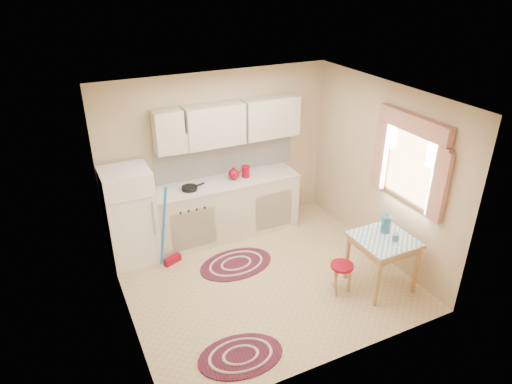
# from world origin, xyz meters

# --- Properties ---
(room_shell) EXTENTS (3.64, 3.60, 2.52)m
(room_shell) POSITION_xyz_m (0.16, 0.24, 1.60)
(room_shell) COLOR tan
(room_shell) RESTS_ON ground
(fridge) EXTENTS (0.65, 0.60, 1.40)m
(fridge) POSITION_xyz_m (-1.47, 1.25, 0.70)
(fridge) COLOR white
(fridge) RESTS_ON ground
(broom) EXTENTS (0.30, 0.22, 1.20)m
(broom) POSITION_xyz_m (-1.03, 0.90, 0.60)
(broom) COLOR #1D6DBA
(broom) RESTS_ON ground
(base_cabinets) EXTENTS (2.25, 0.60, 0.88)m
(base_cabinets) POSITION_xyz_m (-0.02, 1.30, 0.44)
(base_cabinets) COLOR beige
(base_cabinets) RESTS_ON ground
(countertop) EXTENTS (2.27, 0.62, 0.04)m
(countertop) POSITION_xyz_m (-0.02, 1.30, 0.90)
(countertop) COLOR beige
(countertop) RESTS_ON base_cabinets
(frying_pan) EXTENTS (0.28, 0.28, 0.05)m
(frying_pan) POSITION_xyz_m (-0.59, 1.25, 0.94)
(frying_pan) COLOR black
(frying_pan) RESTS_ON countertop
(red_kettle) EXTENTS (0.20, 0.19, 0.18)m
(red_kettle) POSITION_xyz_m (0.12, 1.30, 1.01)
(red_kettle) COLOR maroon
(red_kettle) RESTS_ON countertop
(red_canister) EXTENTS (0.14, 0.14, 0.16)m
(red_canister) POSITION_xyz_m (0.32, 1.30, 1.00)
(red_canister) COLOR maroon
(red_canister) RESTS_ON countertop
(table) EXTENTS (0.72, 0.72, 0.72)m
(table) POSITION_xyz_m (1.31, -0.77, 0.36)
(table) COLOR tan
(table) RESTS_ON ground
(stool) EXTENTS (0.34, 0.34, 0.42)m
(stool) POSITION_xyz_m (0.76, -0.67, 0.21)
(stool) COLOR maroon
(stool) RESTS_ON ground
(coffee_pot) EXTENTS (0.19, 0.17, 0.31)m
(coffee_pot) POSITION_xyz_m (1.41, -0.65, 0.88)
(coffee_pot) COLOR #2B6785
(coffee_pot) RESTS_ON table
(mug) EXTENTS (0.09, 0.09, 0.10)m
(mug) POSITION_xyz_m (1.39, -0.87, 0.77)
(mug) COLOR #2B6785
(mug) RESTS_ON table
(rug_center) EXTENTS (1.13, 0.79, 0.02)m
(rug_center) POSITION_xyz_m (-0.22, 0.46, 0.01)
(rug_center) COLOR maroon
(rug_center) RESTS_ON ground
(rug_left) EXTENTS (1.02, 0.74, 0.02)m
(rug_left) POSITION_xyz_m (-0.86, -1.12, 0.01)
(rug_left) COLOR maroon
(rug_left) RESTS_ON ground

